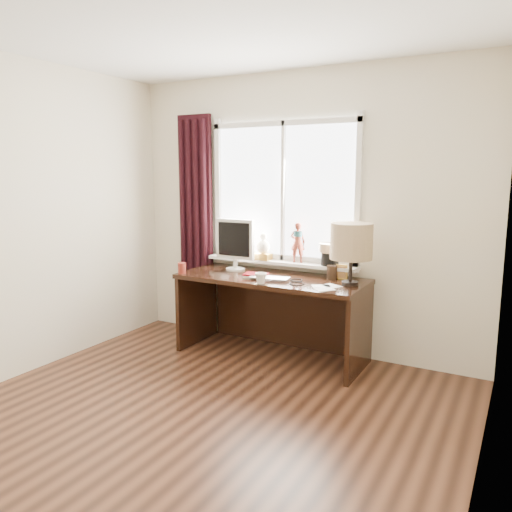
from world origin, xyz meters
The scene contains 17 objects.
floor centered at (0.00, 0.00, 0.00)m, with size 3.50×4.00×0.00m, color brown.
ceiling centered at (0.00, 0.00, 2.60)m, with size 3.50×4.00×0.00m, color white.
wall_back centered at (0.00, 2.00, 1.30)m, with size 3.50×2.60×0.00m, color silver.
wall_right centered at (1.75, 0.00, 1.30)m, with size 4.00×2.60×0.00m, color silver.
laptop centered at (-0.05, 1.50, 0.76)m, with size 0.35×0.22×0.03m, color silver.
mug centered at (-0.05, 1.33, 0.80)m, with size 0.10×0.09×0.10m, color white.
red_cup centered at (-0.90, 1.36, 0.80)m, with size 0.08×0.08×0.10m, color maroon.
window centered at (-0.13, 1.95, 1.31)m, with size 1.52×0.20×1.40m.
curtain centered at (-1.13, 1.91, 1.12)m, with size 0.38×0.09×2.25m.
desk centered at (-0.10, 1.73, 0.51)m, with size 1.70×0.70×0.75m.
monitor centered at (-0.55, 1.74, 1.03)m, with size 0.40×0.18×0.49m.
notebook_stack centered at (-0.22, 1.55, 0.77)m, with size 0.26×0.22×0.03m.
brush_holder centered at (0.41, 1.81, 0.81)m, with size 0.09×0.09×0.25m.
icon_frame centered at (0.49, 1.84, 0.81)m, with size 0.10×0.02×0.13m.
table_lamp centered at (0.63, 1.65, 1.11)m, with size 0.35×0.35×0.52m.
loose_papers centered at (0.48, 1.47, 0.75)m, with size 0.26×0.32×0.00m.
desk_cables centered at (0.15, 1.55, 0.75)m, with size 0.34×0.32×0.01m.
Camera 1 is at (1.91, -2.29, 1.68)m, focal length 35.00 mm.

